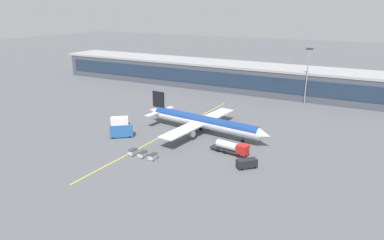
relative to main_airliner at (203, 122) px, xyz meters
name	(u,v)px	position (x,y,z in m)	size (l,w,h in m)	color
ground_plane	(177,136)	(-6.01, -5.76, -3.77)	(700.00, 700.00, 0.00)	#515459
apron_lead_in_line	(170,132)	(-9.75, -3.76, -3.77)	(0.30, 80.00, 0.01)	yellow
terminal_building	(226,75)	(-18.49, 62.13, 2.39)	(184.37, 20.32, 12.28)	#424751
main_airliner	(203,122)	(0.00, 0.00, 0.00)	(44.18, 35.35, 10.96)	silver
fuel_tanker	(232,148)	(13.80, -10.70, -2.03)	(11.04, 4.00, 3.25)	#232326
catering_lift	(121,127)	(-20.47, -14.61, -0.71)	(6.90, 6.15, 6.30)	#285B9E
crew_van	(246,163)	(20.23, -17.27, -2.46)	(5.04, 5.00, 2.30)	black
baggage_cart_0	(133,152)	(-9.31, -23.65, -2.99)	(1.63, 2.66, 1.48)	#B2B7BC
baggage_cart_1	(143,154)	(-6.11, -23.63, -2.99)	(1.63, 2.66, 1.48)	#B2B7BC
baggage_cart_2	(153,156)	(-2.91, -23.62, -2.99)	(1.63, 2.66, 1.48)	#B2B7BC
apron_light_mast_0	(307,72)	(21.10, 50.17, 9.45)	(2.80, 0.50, 22.51)	gray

